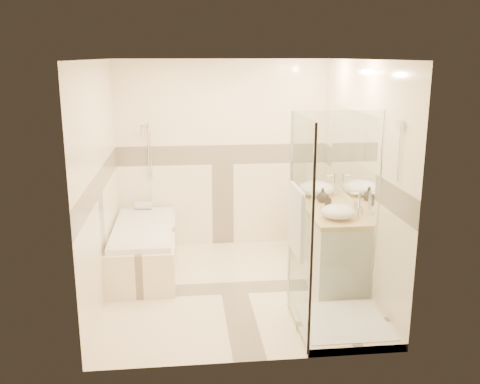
{
  "coord_description": "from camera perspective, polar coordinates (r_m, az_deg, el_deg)",
  "views": [
    {
      "loc": [
        -0.53,
        -5.53,
        2.54
      ],
      "look_at": [
        0.1,
        0.25,
        1.05
      ],
      "focal_mm": 40.0,
      "sensor_mm": 36.0,
      "label": 1
    }
  ],
  "objects": [
    {
      "name": "bathtub",
      "position": [
        6.59,
        -10.2,
        -5.67
      ],
      "size": [
        0.75,
        1.7,
        0.56
      ],
      "color": "#FFEECB",
      "rests_on": "ground"
    },
    {
      "name": "amenity_bottle_b",
      "position": [
        6.4,
        8.8,
        -0.34
      ],
      "size": [
        0.17,
        0.17,
        0.17
      ],
      "primitive_type": "imported",
      "rotation": [
        0.0,
        0.0,
        -0.41
      ],
      "color": "black",
      "rests_on": "vanity"
    },
    {
      "name": "vessel_sink_far",
      "position": [
        5.79,
        10.45,
        -2.07
      ],
      "size": [
        0.38,
        0.38,
        0.15
      ],
      "primitive_type": "ellipsoid",
      "color": "white",
      "rests_on": "vanity"
    },
    {
      "name": "vanity",
      "position": [
        6.42,
        9.12,
        -5.04
      ],
      "size": [
        0.58,
        1.62,
        0.85
      ],
      "color": "white",
      "rests_on": "ground"
    },
    {
      "name": "amenity_bottle_a",
      "position": [
        6.18,
        9.36,
        -0.94
      ],
      "size": [
        0.08,
        0.08,
        0.16
      ],
      "primitive_type": "imported",
      "rotation": [
        0.0,
        0.0,
        -0.17
      ],
      "color": "black",
      "rests_on": "vanity"
    },
    {
      "name": "faucet_near",
      "position": [
        6.73,
        9.92,
        0.94
      ],
      "size": [
        0.11,
        0.03,
        0.26
      ],
      "color": "silver",
      "rests_on": "vanity"
    },
    {
      "name": "vessel_sink_near",
      "position": [
        6.69,
        8.12,
        0.38
      ],
      "size": [
        0.45,
        0.45,
        0.18
      ],
      "primitive_type": "ellipsoid",
      "color": "white",
      "rests_on": "vanity"
    },
    {
      "name": "room",
      "position": [
        5.72,
        -0.19,
        1.42
      ],
      "size": [
        2.82,
        3.02,
        2.52
      ],
      "color": "#FAEAC7",
      "rests_on": "ground"
    },
    {
      "name": "faucet_far",
      "position": [
        5.83,
        12.52,
        -1.14
      ],
      "size": [
        0.12,
        0.03,
        0.29
      ],
      "color": "silver",
      "rests_on": "vanity"
    },
    {
      "name": "folded_towels",
      "position": [
        6.95,
        7.57,
        0.48
      ],
      "size": [
        0.17,
        0.24,
        0.07
      ],
      "primitive_type": "cube",
      "rotation": [
        0.0,
        0.0,
        0.14
      ],
      "color": "silver",
      "rests_on": "vanity"
    },
    {
      "name": "shower_enclosure",
      "position": [
        5.18,
        9.68,
        -8.99
      ],
      "size": [
        0.96,
        0.93,
        2.04
      ],
      "color": "#FFEECB",
      "rests_on": "ground"
    },
    {
      "name": "rolled_towel",
      "position": [
        7.18,
        -10.27,
        -1.43
      ],
      "size": [
        0.23,
        0.1,
        0.1
      ],
      "primitive_type": "cylinder",
      "rotation": [
        0.0,
        1.57,
        0.0
      ],
      "color": "silver",
      "rests_on": "bathtub"
    }
  ]
}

